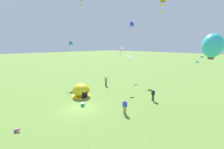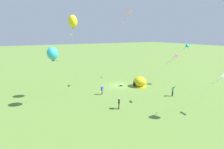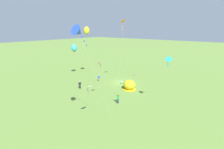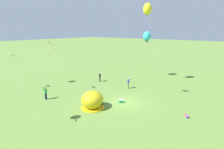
# 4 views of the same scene
# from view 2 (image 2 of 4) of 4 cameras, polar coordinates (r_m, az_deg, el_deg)

# --- Properties ---
(ground_plane) EXTENTS (300.00, 300.00, 0.00)m
(ground_plane) POSITION_cam_2_polar(r_m,az_deg,el_deg) (31.84, 2.33, -4.26)
(ground_plane) COLOR olive
(popup_tent) EXTENTS (2.81, 2.81, 2.10)m
(popup_tent) POSITION_cam_2_polar(r_m,az_deg,el_deg) (31.63, 10.52, -2.74)
(popup_tent) COLOR gold
(popup_tent) RESTS_ON ground
(cooler_box) EXTENTS (0.62, 0.64, 0.44)m
(cooler_box) POSITION_cam_2_polar(r_m,az_deg,el_deg) (31.52, 3.53, -4.05)
(cooler_box) COLOR #1E8C4C
(cooler_box) RESTS_ON ground
(toddler_crawling) EXTENTS (0.40, 0.55, 0.32)m
(toddler_crawling) POSITION_cam_2_polar(r_m,az_deg,el_deg) (37.72, -3.90, -0.93)
(toddler_crawling) COLOR purple
(toddler_crawling) RESTS_ON ground
(person_center_field) EXTENTS (0.56, 0.35, 1.72)m
(person_center_field) POSITION_cam_2_polar(r_m,az_deg,el_deg) (26.98, -3.79, -5.70)
(person_center_field) COLOR #8C7251
(person_center_field) RESTS_ON ground
(person_with_toddler) EXTENTS (0.69, 0.57, 1.89)m
(person_with_toddler) POSITION_cam_2_polar(r_m,az_deg,el_deg) (28.26, 22.19, -5.77)
(person_with_toddler) COLOR #1E2347
(person_with_toddler) RESTS_ON ground
(person_strolling) EXTENTS (0.40, 0.52, 1.72)m
(person_strolling) POSITION_cam_2_polar(r_m,az_deg,el_deg) (21.94, 2.65, -10.70)
(person_strolling) COLOR black
(person_strolling) RESTS_ON ground
(kite_orange) EXTENTS (3.18, 3.20, 14.70)m
(kite_orange) POSITION_cam_2_polar(r_m,az_deg,el_deg) (29.61, 5.93, 21.52)
(kite_orange) COLOR silver
(kite_orange) RESTS_ON ground
(kite_teal) EXTENTS (2.85, 6.55, 8.75)m
(kite_teal) POSITION_cam_2_polar(r_m,az_deg,el_deg) (34.40, 26.49, 9.57)
(kite_teal) COLOR silver
(kite_teal) RESTS_ON ground
(kite_yellow) EXTENTS (1.39, 2.61, 13.31)m
(kite_yellow) POSITION_cam_2_polar(r_m,az_deg,el_deg) (24.48, -14.72, 18.94)
(kite_yellow) COLOR silver
(kite_yellow) RESTS_ON ground
(kite_white) EXTENTS (4.98, 5.14, 5.83)m
(kite_white) POSITION_cam_2_polar(r_m,az_deg,el_deg) (23.66, 36.77, -0.80)
(kite_white) COLOR silver
(kite_white) RESTS_ON ground
(kite_cyan) EXTENTS (4.30, 6.48, 8.86)m
(kite_cyan) POSITION_cam_2_polar(r_m,az_deg,el_deg) (22.42, -21.73, 7.45)
(kite_cyan) COLOR silver
(kite_cyan) RESTS_ON ground
(kite_pink) EXTENTS (4.47, 6.38, 7.73)m
(kite_pink) POSITION_cam_2_polar(r_m,az_deg,el_deg) (23.91, 22.20, 5.56)
(kite_pink) COLOR silver
(kite_pink) RESTS_ON ground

